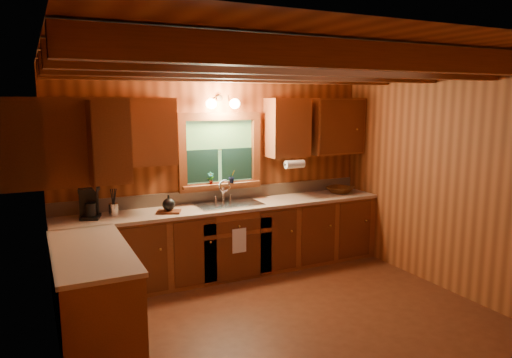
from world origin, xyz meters
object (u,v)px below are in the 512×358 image
Objects in this scene: coffee_maker at (89,203)px; cutting_board at (169,212)px; wicker_basket at (340,190)px; sink at (228,208)px.

coffee_maker reaches higher than cutting_board.
cutting_board is at bearing -177.97° from wicker_basket.
sink is 0.80m from cutting_board.
cutting_board is (0.86, -0.14, -0.16)m from coffee_maker.
coffee_maker is at bearing -165.57° from cutting_board.
coffee_maker reaches higher than sink.
coffee_maker is 3.37m from wicker_basket.
wicker_basket is (2.51, 0.09, 0.03)m from cutting_board.
wicker_basket is at bearing 25.97° from cutting_board.
cutting_board is 2.51m from wicker_basket.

